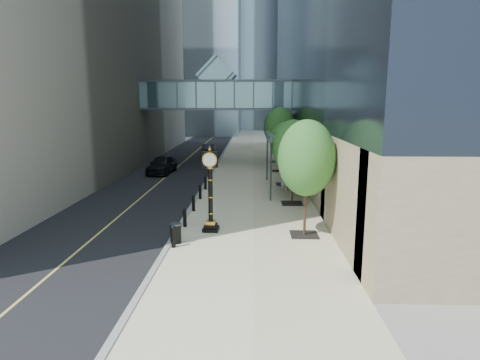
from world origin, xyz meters
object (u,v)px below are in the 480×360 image
street_clock (210,196)px  car_far (209,150)px  trash_bin (176,234)px  car_near (162,165)px  pedestrian (284,180)px

street_clock → car_far: bearing=99.0°
trash_bin → car_near: size_ratio=0.18×
trash_bin → car_far: (-1.97, 33.08, 0.25)m
trash_bin → street_clock: bearing=52.6°
pedestrian → car_near: size_ratio=0.36×
pedestrian → car_far: pedestrian is taller
pedestrian → street_clock: bearing=42.0°
car_far → street_clock: bearing=94.6°
trash_bin → car_far: 33.14m
street_clock → trash_bin: street_clock is taller
pedestrian → car_near: 13.65m
pedestrian → trash_bin: bearing=39.7°
street_clock → car_near: 18.81m
trash_bin → car_far: car_far is taller
trash_bin → car_near: (-5.04, 19.54, 0.36)m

